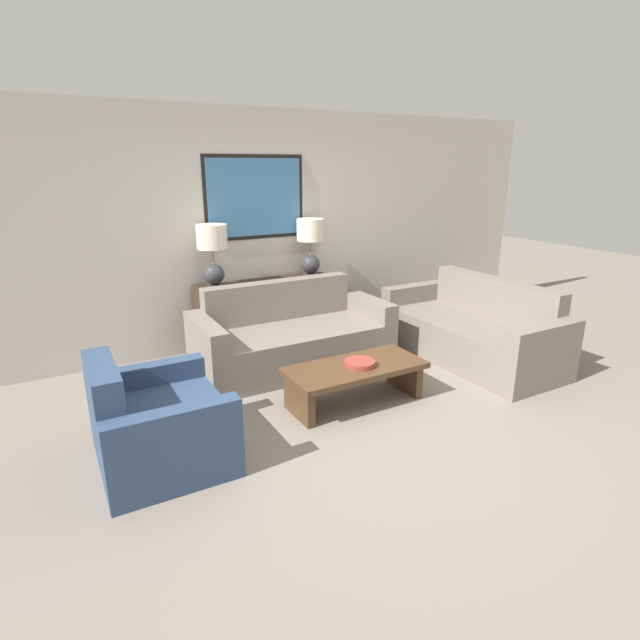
{
  "coord_description": "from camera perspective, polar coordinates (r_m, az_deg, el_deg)",
  "views": [
    {
      "loc": [
        -2.16,
        -2.89,
        2.05
      ],
      "look_at": [
        0.03,
        1.03,
        0.65
      ],
      "focal_mm": 28.0,
      "sensor_mm": 36.0,
      "label": 1
    }
  ],
  "objects": [
    {
      "name": "ground_plane",
      "position": [
        4.15,
        6.76,
        -12.42
      ],
      "size": [
        20.0,
        20.0,
        0.0
      ],
      "primitive_type": "plane",
      "color": "slate"
    },
    {
      "name": "back_wall",
      "position": [
        5.87,
        -7.5,
        10.15
      ],
      "size": [
        8.11,
        0.12,
        2.65
      ],
      "color": "beige",
      "rests_on": "ground_plane"
    },
    {
      "name": "console_table",
      "position": [
        5.82,
        -6.16,
        0.69
      ],
      "size": [
        1.6,
        0.37,
        0.79
      ],
      "color": "#332319",
      "rests_on": "ground_plane"
    },
    {
      "name": "table_lamp_left",
      "position": [
        5.44,
        -12.18,
        7.97
      ],
      "size": [
        0.32,
        0.32,
        0.67
      ],
      "color": "#333338",
      "rests_on": "console_table"
    },
    {
      "name": "table_lamp_right",
      "position": [
        5.89,
        -1.09,
        9.05
      ],
      "size": [
        0.32,
        0.32,
        0.67
      ],
      "color": "#333338",
      "rests_on": "console_table"
    },
    {
      "name": "couch_by_back_wall",
      "position": [
        5.27,
        -3.26,
        -2.16
      ],
      "size": [
        2.03,
        0.91,
        0.86
      ],
      "color": "slate",
      "rests_on": "ground_plane"
    },
    {
      "name": "couch_by_side",
      "position": [
        5.73,
        16.98,
        -1.3
      ],
      "size": [
        0.91,
        2.03,
        0.86
      ],
      "color": "slate",
      "rests_on": "ground_plane"
    },
    {
      "name": "coffee_table",
      "position": [
        4.46,
        4.02,
        -6.24
      ],
      "size": [
        1.25,
        0.56,
        0.36
      ],
      "color": "#4C331E",
      "rests_on": "ground_plane"
    },
    {
      "name": "decorative_bowl",
      "position": [
        4.41,
        4.53,
        -4.95
      ],
      "size": [
        0.28,
        0.28,
        0.05
      ],
      "color": "#93382D",
      "rests_on": "coffee_table"
    },
    {
      "name": "armchair_near_back_wall",
      "position": [
        3.79,
        -18.17,
        -11.41
      ],
      "size": [
        0.87,
        0.98,
        0.82
      ],
      "color": "navy",
      "rests_on": "ground_plane"
    }
  ]
}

